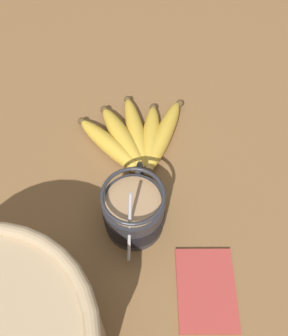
% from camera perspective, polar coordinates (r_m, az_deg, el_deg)
% --- Properties ---
extents(table, '(1.27, 1.27, 0.03)m').
position_cam_1_polar(table, '(0.68, 1.96, -4.14)').
color(table, brown).
rests_on(table, ground).
extents(coffee_mug, '(0.16, 0.10, 0.14)m').
position_cam_1_polar(coffee_mug, '(0.60, -1.53, -6.69)').
color(coffee_mug, '#28282D').
rests_on(coffee_mug, table).
extents(banana_bunch, '(0.20, 0.21, 0.04)m').
position_cam_1_polar(banana_bunch, '(0.71, -1.11, 4.49)').
color(banana_bunch, '#4C381E').
rests_on(banana_bunch, table).
extents(napkin, '(0.14, 0.10, 0.01)m').
position_cam_1_polar(napkin, '(0.61, 9.46, -17.79)').
color(napkin, '#A33833').
rests_on(napkin, table).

